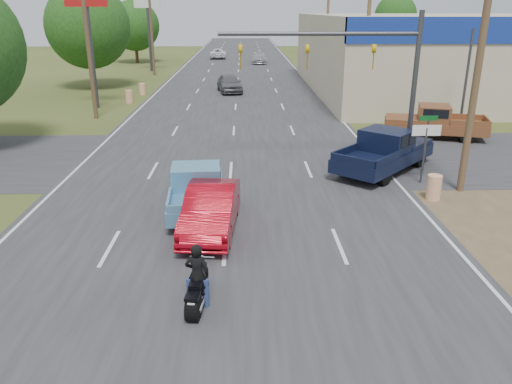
{
  "coord_description": "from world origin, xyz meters",
  "views": [
    {
      "loc": [
        0.62,
        -6.09,
        7.01
      ],
      "look_at": [
        1.01,
        9.48,
        1.3
      ],
      "focal_mm": 35.0,
      "sensor_mm": 36.0,
      "label": 1
    }
  ],
  "objects_px": {
    "navy_pickup": "(386,150)",
    "distant_car_silver": "(259,58)",
    "motorcycle": "(197,291)",
    "brown_pickup": "(433,121)",
    "blue_pickup": "(196,187)",
    "distant_car_grey": "(229,83)",
    "red_convertible": "(211,209)",
    "distant_car_white": "(218,54)",
    "rider": "(197,278)"
  },
  "relations": [
    {
      "from": "rider",
      "to": "distant_car_white",
      "type": "bearing_deg",
      "value": -81.43
    },
    {
      "from": "rider",
      "to": "distant_car_grey",
      "type": "distance_m",
      "value": 34.55
    },
    {
      "from": "navy_pickup",
      "to": "distant_car_silver",
      "type": "distance_m",
      "value": 49.37
    },
    {
      "from": "red_convertible",
      "to": "motorcycle",
      "type": "distance_m",
      "value": 4.66
    },
    {
      "from": "blue_pickup",
      "to": "distant_car_silver",
      "type": "relative_size",
      "value": 1.01
    },
    {
      "from": "motorcycle",
      "to": "distant_car_grey",
      "type": "relative_size",
      "value": 0.44
    },
    {
      "from": "motorcycle",
      "to": "brown_pickup",
      "type": "height_order",
      "value": "brown_pickup"
    },
    {
      "from": "navy_pickup",
      "to": "brown_pickup",
      "type": "height_order",
      "value": "navy_pickup"
    },
    {
      "from": "motorcycle",
      "to": "blue_pickup",
      "type": "height_order",
      "value": "blue_pickup"
    },
    {
      "from": "motorcycle",
      "to": "distant_car_silver",
      "type": "bearing_deg",
      "value": 93.12
    },
    {
      "from": "rider",
      "to": "motorcycle",
      "type": "bearing_deg",
      "value": 90.0
    },
    {
      "from": "distant_car_silver",
      "to": "motorcycle",
      "type": "bearing_deg",
      "value": -93.02
    },
    {
      "from": "navy_pickup",
      "to": "distant_car_grey",
      "type": "xyz_separation_m",
      "value": [
        -7.74,
        23.49,
        -0.17
      ]
    },
    {
      "from": "rider",
      "to": "brown_pickup",
      "type": "relative_size",
      "value": 0.27
    },
    {
      "from": "motorcycle",
      "to": "red_convertible",
      "type": "bearing_deg",
      "value": 95.55
    },
    {
      "from": "navy_pickup",
      "to": "rider",
      "type": "bearing_deg",
      "value": -82.34
    },
    {
      "from": "rider",
      "to": "brown_pickup",
      "type": "xyz_separation_m",
      "value": [
        12.08,
        17.32,
        0.14
      ]
    },
    {
      "from": "blue_pickup",
      "to": "red_convertible",
      "type": "bearing_deg",
      "value": -75.97
    },
    {
      "from": "red_convertible",
      "to": "blue_pickup",
      "type": "distance_m",
      "value": 2.16
    },
    {
      "from": "rider",
      "to": "distant_car_silver",
      "type": "bearing_deg",
      "value": -86.88
    },
    {
      "from": "navy_pickup",
      "to": "blue_pickup",
      "type": "bearing_deg",
      "value": -109.55
    },
    {
      "from": "rider",
      "to": "blue_pickup",
      "type": "height_order",
      "value": "blue_pickup"
    },
    {
      "from": "distant_car_grey",
      "to": "navy_pickup",
      "type": "bearing_deg",
      "value": -81.29
    },
    {
      "from": "red_convertible",
      "to": "navy_pickup",
      "type": "bearing_deg",
      "value": 44.64
    },
    {
      "from": "distant_car_grey",
      "to": "distant_car_white",
      "type": "bearing_deg",
      "value": 84.91
    },
    {
      "from": "blue_pickup",
      "to": "distant_car_grey",
      "type": "xyz_separation_m",
      "value": [
        0.52,
        27.9,
        -0.03
      ]
    },
    {
      "from": "rider",
      "to": "distant_car_grey",
      "type": "relative_size",
      "value": 0.34
    },
    {
      "from": "motorcycle",
      "to": "brown_pickup",
      "type": "relative_size",
      "value": 0.34
    },
    {
      "from": "brown_pickup",
      "to": "distant_car_silver",
      "type": "height_order",
      "value": "brown_pickup"
    },
    {
      "from": "distant_car_white",
      "to": "red_convertible",
      "type": "bearing_deg",
      "value": 90.83
    },
    {
      "from": "brown_pickup",
      "to": "rider",
      "type": "bearing_deg",
      "value": 160.64
    },
    {
      "from": "red_convertible",
      "to": "navy_pickup",
      "type": "relative_size",
      "value": 0.79
    },
    {
      "from": "motorcycle",
      "to": "distant_car_silver",
      "type": "xyz_separation_m",
      "value": [
        3.37,
        60.29,
        0.27
      ]
    },
    {
      "from": "rider",
      "to": "distant_car_silver",
      "type": "relative_size",
      "value": 0.32
    },
    {
      "from": "rider",
      "to": "blue_pickup",
      "type": "relative_size",
      "value": 0.32
    },
    {
      "from": "brown_pickup",
      "to": "distant_car_white",
      "type": "distance_m",
      "value": 52.61
    },
    {
      "from": "blue_pickup",
      "to": "distant_car_grey",
      "type": "relative_size",
      "value": 1.08
    },
    {
      "from": "rider",
      "to": "navy_pickup",
      "type": "relative_size",
      "value": 0.28
    },
    {
      "from": "distant_car_silver",
      "to": "distant_car_white",
      "type": "xyz_separation_m",
      "value": [
        -6.03,
        7.58,
        -0.01
      ]
    },
    {
      "from": "motorcycle",
      "to": "blue_pickup",
      "type": "xyz_separation_m",
      "value": [
        -0.59,
        6.7,
        0.37
      ]
    },
    {
      "from": "distant_car_silver",
      "to": "distant_car_grey",
      "type": "bearing_deg",
      "value": -97.46
    },
    {
      "from": "rider",
      "to": "distant_car_grey",
      "type": "height_order",
      "value": "rider"
    },
    {
      "from": "motorcycle",
      "to": "brown_pickup",
      "type": "distance_m",
      "value": 21.17
    },
    {
      "from": "motorcycle",
      "to": "distant_car_grey",
      "type": "bearing_deg",
      "value": 96.45
    },
    {
      "from": "red_convertible",
      "to": "rider",
      "type": "xyz_separation_m",
      "value": [
        -0.06,
        -4.6,
        0.05
      ]
    },
    {
      "from": "distant_car_silver",
      "to": "blue_pickup",
      "type": "bearing_deg",
      "value": -94.05
    },
    {
      "from": "red_convertible",
      "to": "brown_pickup",
      "type": "distance_m",
      "value": 17.51
    },
    {
      "from": "rider",
      "to": "blue_pickup",
      "type": "bearing_deg",
      "value": -78.53
    },
    {
      "from": "brown_pickup",
      "to": "motorcycle",
      "type": "bearing_deg",
      "value": 160.7
    },
    {
      "from": "red_convertible",
      "to": "distant_car_white",
      "type": "bearing_deg",
      "value": 96.71
    }
  ]
}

